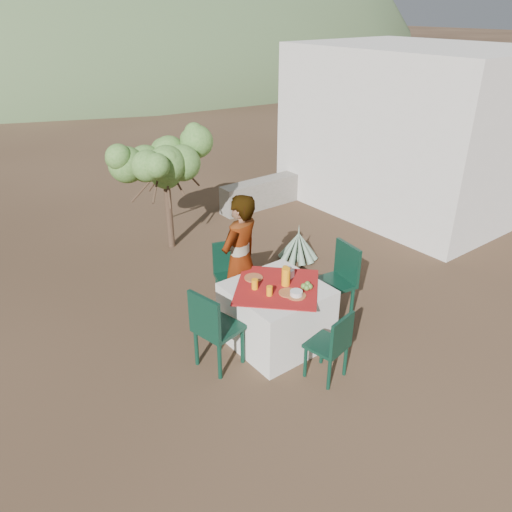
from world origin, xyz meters
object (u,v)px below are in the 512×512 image
(guesthouse, at_px, (412,129))
(juice_pitcher, at_px, (286,277))
(chair_left, at_px, (213,327))
(agave, at_px, (298,246))
(chair_right, at_px, (338,278))
(shrub_tree, at_px, (167,166))
(chair_near, at_px, (332,344))
(person, at_px, (240,260))
(table, at_px, (276,315))
(chair_far, at_px, (231,272))

(guesthouse, height_order, juice_pitcher, guesthouse)
(chair_left, distance_m, agave, 2.89)
(chair_right, distance_m, shrub_tree, 3.35)
(chair_near, bearing_deg, chair_right, -149.08)
(guesthouse, bearing_deg, shrub_tree, 166.62)
(person, bearing_deg, chair_left, 20.57)
(chair_left, height_order, juice_pitcher, juice_pitcher)
(juice_pitcher, bearing_deg, person, 101.45)
(chair_near, xyz_separation_m, guesthouse, (4.99, 2.92, 1.04))
(person, distance_m, guesthouse, 5.29)
(table, bearing_deg, chair_near, -87.53)
(shrub_tree, relative_size, juice_pitcher, 7.99)
(person, relative_size, shrub_tree, 0.98)
(chair_near, height_order, person, person)
(chair_near, bearing_deg, chair_left, -56.94)
(chair_right, bearing_deg, chair_near, -39.86)
(shrub_tree, height_order, agave, shrub_tree)
(chair_near, distance_m, shrub_tree, 4.14)
(agave, xyz_separation_m, guesthouse, (3.38, 0.58, 1.27))
(chair_far, relative_size, juice_pitcher, 4.12)
(shrub_tree, xyz_separation_m, guesthouse, (4.69, -1.11, 0.14))
(agave, bearing_deg, chair_far, -164.80)
(chair_left, height_order, agave, chair_left)
(agave, distance_m, juice_pitcher, 2.24)
(table, relative_size, shrub_tree, 0.76)
(juice_pitcher, bearing_deg, table, 162.90)
(table, xyz_separation_m, agave, (1.65, 1.46, -0.15))
(chair_near, relative_size, shrub_tree, 0.48)
(chair_right, xyz_separation_m, person, (-1.03, 0.70, 0.29))
(chair_right, xyz_separation_m, agave, (0.67, 1.49, -0.33))
(juice_pitcher, bearing_deg, shrub_tree, 85.68)
(shrub_tree, bearing_deg, guesthouse, -13.38)
(chair_right, xyz_separation_m, shrub_tree, (-0.65, 3.19, 0.81))
(guesthouse, xyz_separation_m, juice_pitcher, (-4.93, -2.07, -0.63))
(table, xyz_separation_m, shrub_tree, (0.34, 3.15, 0.98))
(chair_near, relative_size, person, 0.49)
(person, height_order, guesthouse, guesthouse)
(chair_right, height_order, guesthouse, guesthouse)
(juice_pitcher, bearing_deg, chair_left, 175.22)
(shrub_tree, bearing_deg, juice_pitcher, -94.32)
(chair_far, xyz_separation_m, person, (-0.10, -0.36, 0.35))
(shrub_tree, distance_m, agave, 2.43)
(chair_left, bearing_deg, chair_far, -54.51)
(chair_left, distance_m, guesthouse, 6.28)
(table, height_order, person, person)
(agave, bearing_deg, person, -154.97)
(chair_left, bearing_deg, juice_pitcher, -106.39)
(chair_left, relative_size, agave, 1.45)
(table, bearing_deg, chair_right, -1.84)
(chair_near, height_order, juice_pitcher, juice_pitcher)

